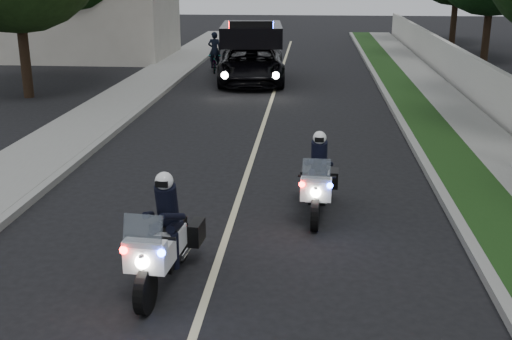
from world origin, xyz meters
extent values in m
cube|color=gray|center=(4.10, 10.00, 0.07)|extent=(0.20, 60.00, 0.15)
cube|color=#193814|center=(4.80, 10.00, 0.08)|extent=(1.20, 60.00, 0.16)
cube|color=gray|center=(6.10, 10.00, 0.08)|extent=(1.40, 60.00, 0.16)
cube|color=gray|center=(-4.10, 10.00, 0.07)|extent=(0.20, 60.00, 0.15)
cube|color=gray|center=(-5.20, 10.00, 0.08)|extent=(2.00, 60.00, 0.16)
cube|color=#BFB78C|center=(0.00, 10.00, 0.00)|extent=(0.12, 50.00, 0.01)
imported|color=black|center=(-1.06, 19.20, 0.00)|extent=(3.04, 5.79, 2.72)
imported|color=black|center=(-2.97, 21.79, 0.00)|extent=(0.74, 1.62, 0.82)
imported|color=black|center=(-2.97, 21.79, 0.00)|extent=(0.59, 0.41, 1.59)
camera|label=1|loc=(1.41, -6.62, 4.41)|focal=44.52mm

